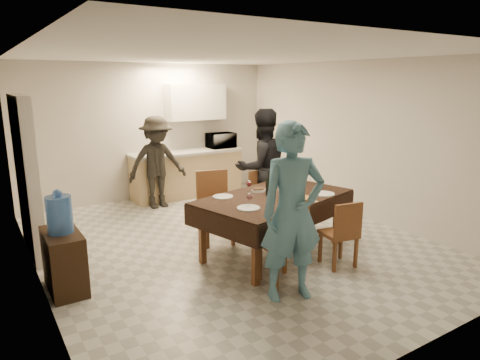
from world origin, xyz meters
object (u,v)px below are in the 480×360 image
(microwave, at_px, (221,140))
(wine_bottle, at_px, (269,184))
(water_jug, at_px, (59,215))
(console, at_px, (64,261))
(person_near, at_px, (292,212))
(water_pitcher, at_px, (297,186))
(savoury_tart, at_px, (299,200))
(person_far, at_px, (262,168))
(person_kitchen, at_px, (157,163))
(dining_table, at_px, (274,198))

(microwave, bearing_deg, wine_bottle, 70.48)
(water_jug, bearing_deg, microwave, 38.33)
(console, relative_size, person_near, 0.38)
(wine_bottle, distance_m, microwave, 3.45)
(water_pitcher, xyz_separation_m, savoury_tart, (-0.25, -0.33, -0.07))
(console, relative_size, savoury_tart, 1.84)
(wine_bottle, bearing_deg, savoury_tart, -70.77)
(person_near, height_order, person_far, person_near)
(person_near, bearing_deg, water_pitcher, 64.71)
(water_jug, bearing_deg, savoury_tart, -16.23)
(water_jug, height_order, person_far, person_far)
(microwave, height_order, person_kitchen, person_kitchen)
(savoury_tart, bearing_deg, dining_table, 104.74)
(dining_table, relative_size, person_kitchen, 1.37)
(dining_table, distance_m, savoury_tart, 0.40)
(wine_bottle, height_order, person_near, person_near)
(person_far, bearing_deg, microwave, -97.81)
(dining_table, distance_m, console, 2.63)
(dining_table, height_order, water_pitcher, water_pitcher)
(water_pitcher, distance_m, microwave, 3.44)
(savoury_tart, bearing_deg, water_jug, 163.77)
(console, height_order, person_far, person_far)
(wine_bottle, bearing_deg, microwave, 70.48)
(wine_bottle, xyz_separation_m, savoury_tart, (0.15, -0.43, -0.14))
(wine_bottle, xyz_separation_m, person_kitchen, (-0.44, 2.80, -0.13))
(microwave, bearing_deg, person_kitchen, 15.79)
(person_near, xyz_separation_m, person_kitchen, (0.06, 3.90, -0.11))
(person_kitchen, bearing_deg, wine_bottle, -81.08)
(person_far, bearing_deg, dining_table, 68.33)
(water_jug, bearing_deg, person_near, -35.63)
(wine_bottle, bearing_deg, person_kitchen, 98.92)
(person_kitchen, bearing_deg, dining_table, -80.26)
(person_near, bearing_deg, wine_bottle, 82.25)
(person_far, bearing_deg, water_pitcher, 85.67)
(water_jug, distance_m, microwave, 4.68)
(dining_table, xyz_separation_m, microwave, (1.10, 3.30, 0.30))
(wine_bottle, height_order, person_far, person_far)
(dining_table, height_order, person_kitchen, person_kitchen)
(water_pitcher, height_order, person_kitchen, person_kitchen)
(person_near, relative_size, person_far, 1.02)
(water_jug, height_order, water_pitcher, water_jug)
(wine_bottle, bearing_deg, water_jug, 172.16)
(person_far, height_order, person_kitchen, person_far)
(water_pitcher, relative_size, person_near, 0.10)
(console, relative_size, wine_bottle, 2.24)
(dining_table, xyz_separation_m, person_far, (0.55, 1.05, 0.17))
(savoury_tart, height_order, person_far, person_far)
(dining_table, xyz_separation_m, person_kitchen, (-0.49, 2.85, 0.07))
(water_jug, relative_size, person_kitchen, 0.24)
(microwave, xyz_separation_m, person_far, (-0.55, -2.25, -0.14))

